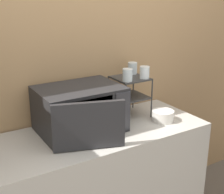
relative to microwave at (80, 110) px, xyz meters
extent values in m
cube|color=tan|center=(0.07, 0.28, 0.24)|extent=(8.00, 0.06, 2.60)
cube|color=#B7B2A8|center=(0.07, -0.07, -0.61)|extent=(1.55, 0.61, 0.91)
cube|color=#262628|center=(0.00, 0.02, 0.00)|extent=(0.55, 0.40, 0.30)
cube|color=#B7B2A8|center=(-0.06, -0.18, 0.00)|extent=(0.39, 0.01, 0.26)
cube|color=#333338|center=(0.22, -0.18, 0.00)|extent=(0.11, 0.01, 0.27)
cube|color=#262628|center=(-0.07, -0.26, 0.00)|extent=(0.41, 0.17, 0.29)
cylinder|color=#333333|center=(0.33, -0.05, 0.00)|extent=(0.01, 0.01, 0.30)
cylinder|color=#333333|center=(0.56, -0.05, 0.00)|extent=(0.01, 0.01, 0.30)
cylinder|color=#333333|center=(0.33, 0.18, 0.00)|extent=(0.01, 0.01, 0.30)
cylinder|color=#333333|center=(0.56, 0.18, 0.00)|extent=(0.01, 0.01, 0.30)
cube|color=#333333|center=(0.44, 0.06, 0.00)|extent=(0.23, 0.24, 0.01)
cube|color=#333333|center=(0.44, 0.06, 0.14)|extent=(0.23, 0.24, 0.01)
cylinder|color=silver|center=(0.37, -0.01, 0.19)|extent=(0.07, 0.07, 0.09)
cylinder|color=silver|center=(0.52, 0.14, 0.19)|extent=(0.07, 0.07, 0.09)
cylinder|color=silver|center=(0.51, -0.01, 0.19)|extent=(0.07, 0.07, 0.09)
cylinder|color=silver|center=(0.58, -0.16, -0.15)|extent=(0.09, 0.09, 0.01)
cylinder|color=silver|center=(0.58, -0.16, -0.11)|extent=(0.16, 0.16, 0.08)
camera|label=1|loc=(-0.82, -1.75, 0.74)|focal=50.00mm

